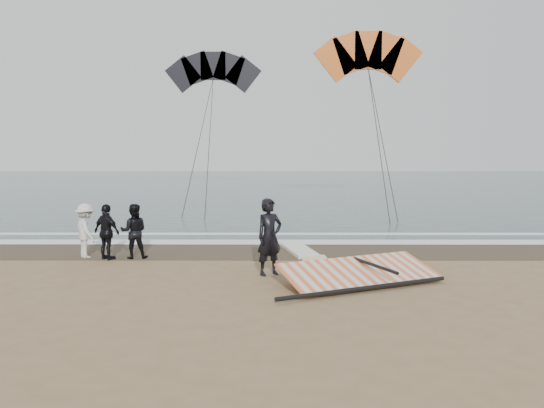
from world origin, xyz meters
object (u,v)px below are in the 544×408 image
at_px(board_white, 319,266).
at_px(sail_rig, 356,274).
at_px(board_cream, 298,249).
at_px(man_main, 269,237).

bearing_deg(board_white, sail_rig, -67.04).
bearing_deg(board_white, board_cream, 96.78).
bearing_deg(board_cream, man_main, -118.36).
distance_m(board_cream, sail_rig, 3.96).
relative_size(board_cream, sail_rig, 0.63).
distance_m(man_main, sail_rig, 2.28).
relative_size(man_main, sail_rig, 0.48).
xyz_separation_m(board_white, board_cream, (-0.42, 2.30, 0.00)).
relative_size(man_main, board_cream, 0.77).
height_order(man_main, board_cream, man_main).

